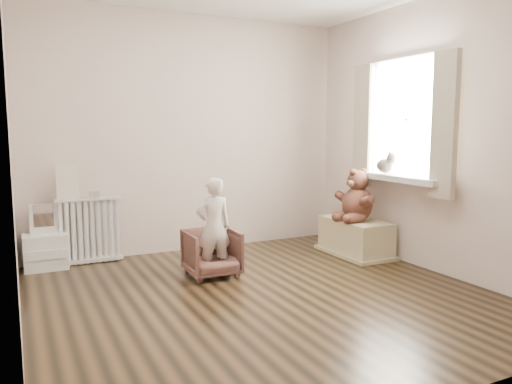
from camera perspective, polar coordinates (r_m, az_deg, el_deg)
name	(u,v)px	position (r m, az deg, el deg)	size (l,w,h in m)	color
floor	(264,296)	(4.18, 0.89, -11.78)	(3.60, 3.60, 0.01)	black
back_wall	(190,134)	(5.61, -7.51, 6.56)	(3.60, 0.02, 2.60)	beige
front_wall	(439,142)	(2.48, 20.23, 5.37)	(3.60, 0.02, 2.60)	beige
left_wall	(10,139)	(3.52, -26.32, 5.49)	(0.02, 3.60, 2.60)	beige
right_wall	(433,135)	(5.03, 19.63, 6.13)	(0.02, 3.60, 2.60)	beige
window	(408,120)	(5.22, 17.01, 7.90)	(0.03, 0.90, 1.10)	white
window_sill	(399,178)	(5.18, 16.05, 1.52)	(0.22, 1.10, 0.06)	silver
curtain_left	(445,125)	(4.73, 20.74, 7.12)	(0.06, 0.26, 1.30)	#BAAF94
curtain_right	(363,126)	(5.58, 12.13, 7.38)	(0.06, 0.26, 1.30)	#BAAF94
radiator	(89,225)	(5.33, -18.53, -3.64)	(0.64, 0.12, 0.67)	silver
paper_doll	(67,182)	(5.25, -20.74, 1.12)	(0.21, 0.02, 0.34)	beige
tin_a	(94,195)	(5.29, -18.01, -0.28)	(0.09, 0.09, 0.06)	#A59E8C
toy_vanity	(45,241)	(5.29, -22.97, -5.20)	(0.40, 0.29, 0.63)	silver
armchair	(212,253)	(4.68, -5.07, -6.95)	(0.46, 0.48, 0.43)	brown
child	(214,227)	(4.57, -4.88, -3.98)	(0.33, 0.22, 0.91)	white
toy_bench	(355,236)	(5.55, 11.29, -4.97)	(0.43, 0.81, 0.38)	#C4BC8E
teddy_bear	(358,194)	(5.42, 11.54, -0.23)	(0.45, 0.35, 0.55)	#3E1F16
plush_cat	(386,164)	(5.31, 14.61, 3.10)	(0.17, 0.27, 0.23)	slate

